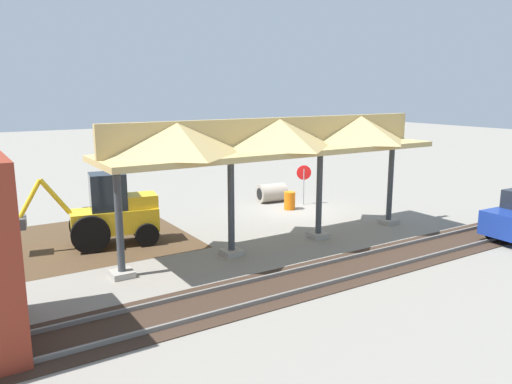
{
  "coord_description": "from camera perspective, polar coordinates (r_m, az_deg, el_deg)",
  "views": [
    {
      "loc": [
        14.56,
        19.5,
        5.88
      ],
      "look_at": [
        3.34,
        1.83,
        1.6
      ],
      "focal_mm": 35.0,
      "sensor_mm": 36.0,
      "label": 1
    }
  ],
  "objects": [
    {
      "name": "ground_plane",
      "position": [
        25.04,
        4.21,
        -2.06
      ],
      "size": [
        120.0,
        120.0,
        0.0
      ],
      "primitive_type": "plane",
      "color": "gray"
    },
    {
      "name": "rail_tracks",
      "position": [
        19.56,
        18.08,
        -6.44
      ],
      "size": [
        60.0,
        2.58,
        0.15
      ],
      "color": "slate",
      "rests_on": "ground"
    },
    {
      "name": "concrete_pipe",
      "position": [
        26.69,
        1.8,
        -0.09
      ],
      "size": [
        1.58,
        1.16,
        0.99
      ],
      "color": "#9E9384",
      "rests_on": "ground"
    },
    {
      "name": "stop_sign",
      "position": [
        25.99,
        5.49,
        1.76
      ],
      "size": [
        0.68,
        0.39,
        2.08
      ],
      "color": "gray",
      "rests_on": "ground"
    },
    {
      "name": "platform_canopy",
      "position": [
        18.5,
        2.55,
        6.24
      ],
      "size": [
        13.34,
        3.2,
        4.9
      ],
      "color": "#9E998E",
      "rests_on": "ground"
    },
    {
      "name": "backhoe",
      "position": [
        19.88,
        -16.3,
        -2.35
      ],
      "size": [
        5.4,
        2.2,
        2.82
      ],
      "color": "yellow",
      "rests_on": "ground"
    },
    {
      "name": "dirt_work_zone",
      "position": [
        20.89,
        -21.89,
        -5.64
      ],
      "size": [
        10.0,
        7.0,
        0.01
      ],
      "primitive_type": "cube",
      "color": "#4C3823",
      "rests_on": "ground"
    },
    {
      "name": "traffic_barrel",
      "position": [
        25.04,
        3.87,
        -0.99
      ],
      "size": [
        0.56,
        0.56,
        0.9
      ],
      "primitive_type": "cylinder",
      "color": "orange",
      "rests_on": "ground"
    }
  ]
}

